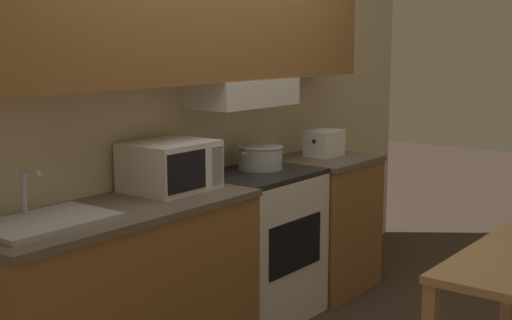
% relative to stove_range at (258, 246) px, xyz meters
% --- Properties ---
extents(wall_back, '(5.31, 0.38, 2.55)m').
position_rel_stove_range_xyz_m(wall_back, '(-0.41, 0.21, 1.05)').
color(wall_back, beige).
rests_on(wall_back, ground_plane).
extents(lower_counter_main, '(1.51, 0.60, 0.91)m').
position_rel_stove_range_xyz_m(lower_counter_main, '(-1.13, -0.02, 0.00)').
color(lower_counter_main, '#936033').
rests_on(lower_counter_main, ground_plane).
extents(lower_counter_right_stub, '(0.67, 0.60, 0.91)m').
position_rel_stove_range_xyz_m(lower_counter_right_stub, '(0.71, -0.02, 0.00)').
color(lower_counter_right_stub, '#936033').
rests_on(lower_counter_right_stub, ground_plane).
extents(stove_range, '(0.74, 0.55, 0.91)m').
position_rel_stove_range_xyz_m(stove_range, '(0.00, 0.00, 0.00)').
color(stove_range, white).
rests_on(stove_range, ground_plane).
extents(cooking_pot, '(0.36, 0.28, 0.14)m').
position_rel_stove_range_xyz_m(cooking_pot, '(0.10, 0.06, 0.53)').
color(cooking_pot, '#B7BABF').
rests_on(cooking_pot, stove_range).
extents(microwave, '(0.44, 0.37, 0.26)m').
position_rel_stove_range_xyz_m(microwave, '(-0.68, 0.06, 0.58)').
color(microwave, white).
rests_on(microwave, lower_counter_main).
extents(toaster, '(0.26, 0.19, 0.18)m').
position_rel_stove_range_xyz_m(toaster, '(0.76, 0.01, 0.54)').
color(toaster, white).
rests_on(toaster, lower_counter_right_stub).
extents(sink_basin, '(0.57, 0.38, 0.23)m').
position_rel_stove_range_xyz_m(sink_basin, '(-1.52, -0.02, 0.47)').
color(sink_basin, '#B7BABF').
rests_on(sink_basin, lower_counter_main).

